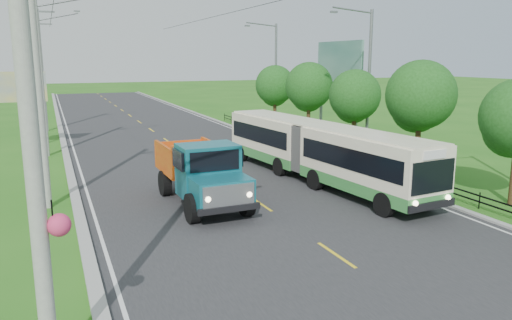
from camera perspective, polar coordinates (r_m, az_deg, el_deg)
ground at (r=16.09m, az=9.14°, el=-10.70°), size 240.00×240.00×0.00m
road at (r=34.10m, az=-8.69°, el=1.21°), size 14.00×120.00×0.02m
curb_left at (r=33.16m, az=-20.85°, el=0.40°), size 0.40×120.00×0.15m
curb_right at (r=36.43m, az=2.28°, el=2.06°), size 0.30×120.00×0.10m
edge_line_left at (r=33.19m, az=-19.90°, el=0.39°), size 0.12×120.00×0.00m
edge_line_right at (r=36.23m, az=1.56°, el=1.97°), size 0.12×120.00×0.00m
centre_dash at (r=16.08m, az=9.15°, el=-10.63°), size 0.12×2.20×0.00m
railing_right at (r=31.55m, az=8.26°, el=0.93°), size 0.04×40.00×0.60m
pole_nearest at (r=9.68m, az=-24.13°, el=3.91°), size 3.51×0.44×10.00m
pole_near at (r=21.63m, az=-23.58°, el=8.06°), size 3.51×0.32×10.00m
pole_mid at (r=33.62m, az=-23.36°, el=8.99°), size 3.51×0.32×10.00m
pole_far at (r=45.62m, az=-23.26°, el=9.43°), size 3.51×0.32×10.00m
tree_third at (r=27.42m, az=18.18°, el=6.66°), size 3.60×3.62×6.00m
tree_fourth at (r=32.23m, az=11.17°, el=6.95°), size 3.24×3.31×5.40m
tree_fifth at (r=37.34m, az=6.05°, el=8.11°), size 3.48×3.52×5.80m
tree_back at (r=42.71m, az=2.16°, el=8.33°), size 3.30×3.36×5.50m
streetlight_mid at (r=32.48m, az=12.57°, el=9.25°), size 3.02×0.20×9.07m
streetlight_far at (r=44.68m, az=2.10°, el=10.07°), size 3.02×0.20×9.07m
planter_near at (r=25.56m, az=18.62°, el=-2.10°), size 0.64×0.64×0.67m
planter_mid at (r=31.86m, az=9.19°, el=0.98°), size 0.64×0.64×0.67m
planter_far at (r=38.79m, az=2.99°, el=2.99°), size 0.64×0.64×0.67m
billboard_left at (r=36.70m, az=-25.12°, el=7.06°), size 3.00×0.20×5.20m
billboard_right at (r=38.39m, az=9.46°, el=10.34°), size 0.24×6.00×7.30m
bus at (r=24.90m, az=7.06°, el=1.40°), size 3.86×14.83×2.83m
dump_truck at (r=20.92m, az=-6.28°, el=-1.00°), size 2.70×6.51×2.71m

